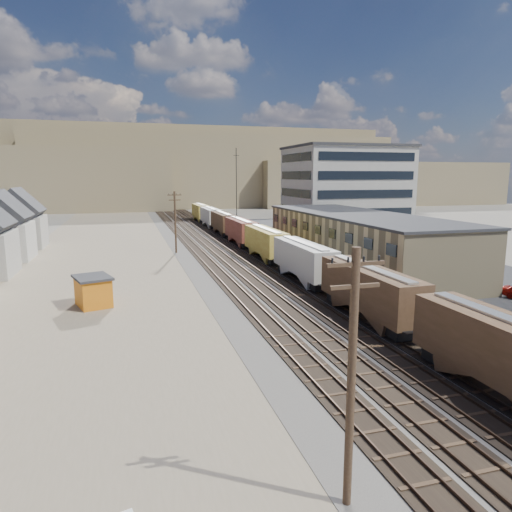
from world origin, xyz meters
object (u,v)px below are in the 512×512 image
object	(u,v)px
utility_pole_north	(175,221)
maintenance_shed	(93,291)
parked_car_blue	(302,231)
utility_pole_south	(352,375)
freight_train	(252,235)

from	to	relation	value
utility_pole_north	maintenance_shed	world-z (taller)	utility_pole_north
utility_pole_north	parked_car_blue	distance (m)	33.54
utility_pole_south	parked_car_blue	size ratio (longest dim) A/B	2.05
maintenance_shed	parked_car_blue	distance (m)	60.45
parked_car_blue	freight_train	bearing A→B (deg)	166.98
utility_pole_south	maintenance_shed	size ratio (longest dim) A/B	2.09
utility_pole_south	parked_car_blue	distance (m)	82.20
freight_train	utility_pole_south	world-z (taller)	utility_pole_south
freight_train	maintenance_shed	world-z (taller)	freight_train
utility_pole_south	utility_pole_north	bearing A→B (deg)	90.00
freight_train	utility_pole_north	world-z (taller)	utility_pole_north
maintenance_shed	parked_car_blue	xyz separation A→B (m)	(39.58, 45.68, -0.83)
freight_train	utility_pole_north	size ratio (longest dim) A/B	11.97
utility_pole_south	parked_car_blue	xyz separation A→B (m)	(28.58, 76.93, -4.62)
utility_pole_south	maintenance_shed	xyz separation A→B (m)	(-11.00, 31.25, -3.79)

